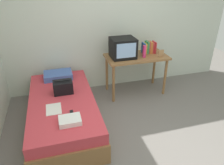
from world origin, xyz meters
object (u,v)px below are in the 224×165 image
Objects in this scene: tv at (123,48)px; water_bottle at (144,51)px; book_row at (149,48)px; handbag at (63,87)px; bed at (63,111)px; folded_towel at (70,120)px; magazine at (54,109)px; remote_dark at (72,114)px; pillow at (58,75)px; picture_frame at (161,53)px; desk at (136,61)px.

tv is 1.99× the size of water_bottle.
tv is 0.57m from book_row.
bed is at bearing -104.40° from handbag.
book_row is at bearing 38.99° from folded_towel.
book_row reaches higher than magazine.
tv is 2.82× the size of remote_dark.
remote_dark is at bearing -145.66° from water_bottle.
water_bottle is at bearing 25.45° from magazine.
pillow is 0.58m from handbag.
book_row is at bearing 36.03° from remote_dark.
folded_towel is at bearing -142.18° from water_bottle.
remote_dark is (0.11, -0.45, 0.25)m from bed.
handbag is at bearing -169.74° from picture_frame.
handbag is (-1.14, -0.48, -0.39)m from tv.
bed is 0.53m from remote_dark.
desk is 2.34× the size of pillow.
remote_dark is at bearing -39.40° from magazine.
tv is 1.67m from magazine.
book_row is at bearing 23.01° from bed.
remote_dark is (-1.36, -1.10, -0.20)m from desk.
desk is 9.43× the size of picture_frame.
bed is at bearing 63.84° from magazine.
magazine is (-1.32, -0.91, -0.49)m from tv.
desk is 1.90m from folded_towel.
book_row is at bearing 18.43° from handbag.
handbag is at bearing -157.38° from tv.
desk is 1.48m from pillow.
bed is 0.38m from magazine.
water_bottle is 0.89× the size of book_row.
book_row reaches higher than handbag.
magazine is at bearing -151.88° from book_row.
remote_dark is (-1.46, -1.00, -0.41)m from water_bottle.
pillow reaches higher than folded_towel.
pillow is (-1.75, 0.01, -0.37)m from book_row.
desk is at bearing -162.37° from book_row.
tv is 0.89× the size of pillow.
water_bottle is 0.76× the size of magazine.
picture_frame is (1.89, 0.51, 0.61)m from bed.
handbag is at bearing 95.59° from remote_dark.
bed is 8.07× the size of book_row.
tv is 1.52× the size of magazine.
picture_frame is (0.14, -0.23, -0.05)m from book_row.
tv reaches higher than pillow.
book_row is at bearing 9.24° from tv.
handbag reaches higher than bed.
picture_frame is 0.44× the size of folded_towel.
bed is 2.01m from book_row.
folded_towel is (-0.04, -0.17, 0.02)m from remote_dark.
tv reaches higher than book_row.
pillow is (-1.47, 0.10, -0.16)m from desk.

